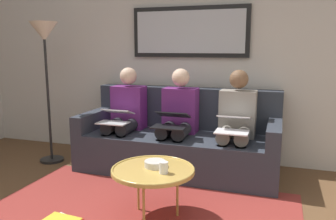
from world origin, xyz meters
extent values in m
cube|color=beige|center=(0.00, -2.60, 1.30)|extent=(6.00, 0.12, 2.60)
cube|color=maroon|center=(0.00, -0.85, 0.00)|extent=(2.60, 1.80, 0.01)
cube|color=#2D333D|center=(0.00, -2.05, 0.21)|extent=(2.20, 0.90, 0.42)
cube|color=#2D333D|center=(0.00, -2.40, 0.66)|extent=(2.20, 0.20, 0.48)
cube|color=#2D333D|center=(-1.03, -2.05, 0.52)|extent=(0.14, 0.90, 0.20)
cube|color=#2D333D|center=(1.03, -2.05, 0.52)|extent=(0.14, 0.90, 0.20)
cube|color=black|center=(0.00, -2.51, 1.55)|extent=(1.41, 0.04, 0.59)
cube|color=#B2B7BC|center=(0.00, -2.48, 1.55)|extent=(1.31, 0.01, 0.49)
cylinder|color=tan|center=(-0.14, -0.90, 0.41)|extent=(0.66, 0.66, 0.03)
torus|color=tan|center=(-0.14, -0.90, 0.42)|extent=(0.66, 0.66, 0.02)
cylinder|color=#B28E42|center=(-0.14, -0.70, 0.20)|extent=(0.02, 0.02, 0.40)
cylinder|color=#B28E42|center=(-0.31, -1.00, 0.20)|extent=(0.02, 0.02, 0.40)
cylinder|color=#B28E42|center=(0.03, -1.00, 0.20)|extent=(0.02, 0.02, 0.40)
cylinder|color=silver|center=(-0.25, -0.84, 0.47)|extent=(0.07, 0.07, 0.09)
cylinder|color=beige|center=(-0.14, -0.95, 0.45)|extent=(0.17, 0.17, 0.05)
cube|color=gray|center=(-0.64, -2.15, 0.67)|extent=(0.38, 0.22, 0.50)
sphere|color=brown|center=(-0.64, -2.15, 1.04)|extent=(0.20, 0.20, 0.20)
cylinder|color=gray|center=(-0.73, -1.94, 0.49)|extent=(0.14, 0.42, 0.14)
cylinder|color=gray|center=(-0.55, -1.94, 0.49)|extent=(0.14, 0.42, 0.14)
cylinder|color=gray|center=(-0.73, -1.73, 0.21)|extent=(0.11, 0.11, 0.42)
cylinder|color=gray|center=(-0.55, -1.73, 0.21)|extent=(0.11, 0.11, 0.42)
cube|color=white|center=(-0.64, -1.73, 0.57)|extent=(0.32, 0.23, 0.01)
cube|color=white|center=(-0.64, -1.87, 0.68)|extent=(0.32, 0.22, 0.07)
cube|color=#A5C6EA|center=(-0.64, -1.87, 0.69)|extent=(0.29, 0.20, 0.05)
cube|color=#66236B|center=(0.00, -2.15, 0.67)|extent=(0.38, 0.22, 0.50)
sphere|color=beige|center=(0.00, -2.15, 1.04)|extent=(0.20, 0.20, 0.20)
cylinder|color=#232328|center=(-0.09, -1.94, 0.49)|extent=(0.14, 0.42, 0.14)
cylinder|color=#232328|center=(0.09, -1.94, 0.49)|extent=(0.14, 0.42, 0.14)
cylinder|color=#232328|center=(-0.09, -1.73, 0.21)|extent=(0.11, 0.11, 0.42)
cylinder|color=#232328|center=(0.09, -1.73, 0.21)|extent=(0.11, 0.11, 0.42)
cube|color=black|center=(0.00, -1.73, 0.57)|extent=(0.35, 0.21, 0.01)
cube|color=black|center=(0.00, -1.87, 0.67)|extent=(0.35, 0.20, 0.09)
cube|color=#A5C6EA|center=(0.00, -1.87, 0.67)|extent=(0.31, 0.17, 0.07)
cube|color=#66236B|center=(0.64, -2.15, 0.67)|extent=(0.38, 0.22, 0.50)
sphere|color=beige|center=(0.64, -2.15, 1.04)|extent=(0.20, 0.20, 0.20)
cylinder|color=#232328|center=(0.55, -1.94, 0.49)|extent=(0.14, 0.42, 0.14)
cylinder|color=#232328|center=(0.73, -1.94, 0.49)|extent=(0.14, 0.42, 0.14)
cylinder|color=#232328|center=(0.55, -1.73, 0.21)|extent=(0.11, 0.11, 0.42)
cylinder|color=#232328|center=(0.73, -1.73, 0.21)|extent=(0.11, 0.11, 0.42)
cube|color=silver|center=(0.64, -1.73, 0.57)|extent=(0.33, 0.20, 0.01)
cube|color=silver|center=(0.64, -1.86, 0.67)|extent=(0.33, 0.20, 0.07)
cube|color=#A5C6EA|center=(0.64, -1.86, 0.67)|extent=(0.30, 0.17, 0.06)
cylinder|color=black|center=(1.55, -1.85, 0.01)|extent=(0.28, 0.28, 0.03)
cylinder|color=black|center=(1.55, -1.85, 0.75)|extent=(0.03, 0.03, 1.50)
cone|color=beige|center=(1.55, -1.85, 1.55)|extent=(0.32, 0.32, 0.22)
camera|label=1|loc=(-1.07, 1.50, 1.37)|focal=36.51mm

